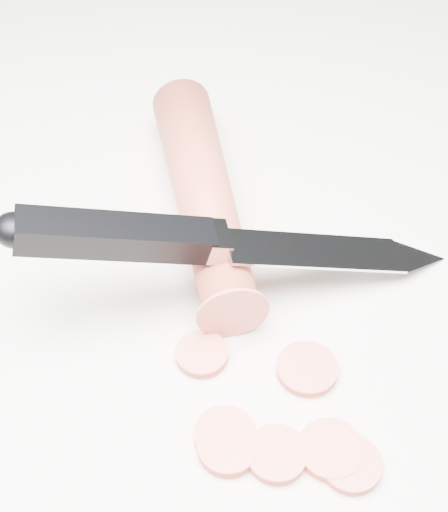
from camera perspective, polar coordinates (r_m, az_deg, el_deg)
ground at (r=0.43m, az=0.14°, el=-6.56°), size 2.40×2.40×0.00m
carrot at (r=0.48m, az=-1.65°, el=5.00°), size 0.12×0.20×0.04m
carrot_slice_0 at (r=0.39m, az=0.34°, el=-14.99°), size 0.03×0.03×0.01m
carrot_slice_1 at (r=0.39m, az=0.09°, el=-14.12°), size 0.03×0.03×0.01m
carrot_slice_2 at (r=0.39m, az=8.51°, el=-15.08°), size 0.03×0.03×0.01m
carrot_slice_3 at (r=0.42m, az=6.67°, el=-8.96°), size 0.04×0.04×0.01m
carrot_slice_4 at (r=0.39m, az=10.09°, el=-16.07°), size 0.03×0.03×0.01m
carrot_slice_5 at (r=0.42m, az=-1.79°, el=-7.86°), size 0.03×0.03×0.01m
carrot_slice_6 at (r=0.39m, az=4.21°, el=-15.54°), size 0.03×0.03×0.01m
kitchen_knife at (r=0.42m, az=1.45°, el=1.38°), size 0.26×0.15×0.09m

